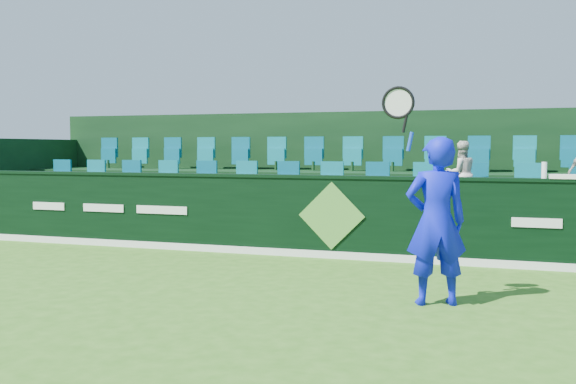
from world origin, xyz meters
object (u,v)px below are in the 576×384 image
(towel, at_px, (564,177))
(tennis_player, at_px, (436,220))
(spectator_left, at_px, (461,174))
(drinks_bottle, at_px, (544,170))

(towel, bearing_deg, tennis_player, -120.44)
(spectator_left, xyz_separation_m, drinks_bottle, (1.24, -1.12, 0.11))
(spectator_left, bearing_deg, towel, 119.20)
(spectator_left, bearing_deg, drinks_bottle, 113.65)
(tennis_player, distance_m, towel, 3.14)
(spectator_left, xyz_separation_m, towel, (1.52, -1.12, 0.02))
(spectator_left, distance_m, drinks_bottle, 1.68)
(spectator_left, height_order, towel, spectator_left)
(tennis_player, bearing_deg, drinks_bottle, 64.06)
(spectator_left, bearing_deg, tennis_player, 64.72)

